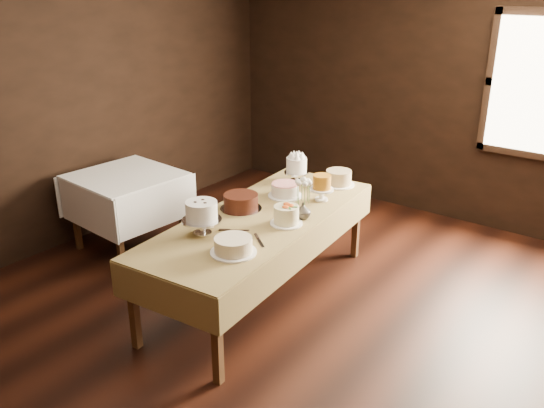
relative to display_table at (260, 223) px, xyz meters
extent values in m
cube|color=black|center=(0.21, -0.32, -0.69)|extent=(5.00, 6.00, 0.01)
cube|color=black|center=(0.21, 2.68, 0.71)|extent=(5.00, 0.02, 2.80)
cube|color=black|center=(-2.29, -0.32, 0.71)|extent=(0.02, 6.00, 2.80)
cube|color=#402511|center=(-0.28, -1.15, -0.36)|extent=(0.06, 0.06, 0.68)
cube|color=#402511|center=(-0.48, 1.08, -0.36)|extent=(0.06, 0.06, 0.68)
cube|color=#402511|center=(0.48, -1.08, -0.36)|extent=(0.06, 0.06, 0.68)
cube|color=#402511|center=(0.28, 1.15, -0.36)|extent=(0.06, 0.06, 0.68)
cube|color=#402511|center=(0.00, 0.00, 0.02)|extent=(1.10, 2.43, 0.04)
cube|color=#A38950|center=(0.00, 0.00, 0.05)|extent=(1.16, 2.50, 0.01)
cube|color=#402511|center=(-2.06, -0.41, -0.32)|extent=(0.06, 0.06, 0.74)
cube|color=#402511|center=(-2.00, 0.35, -0.32)|extent=(0.06, 0.06, 0.74)
cube|color=#402511|center=(-1.30, -0.46, -0.32)|extent=(0.06, 0.06, 0.74)
cube|color=#402511|center=(-1.25, 0.29, -0.32)|extent=(0.06, 0.06, 0.74)
cube|color=#402511|center=(-1.65, -0.06, 0.06)|extent=(0.91, 0.91, 0.04)
cube|color=white|center=(-1.65, -0.06, 0.09)|extent=(1.00, 1.00, 0.01)
cylinder|color=silver|center=(-0.26, 0.89, 0.11)|extent=(0.24, 0.24, 0.11)
cylinder|color=white|center=(-0.26, 0.89, 0.24)|extent=(0.27, 0.27, 0.14)
cylinder|color=white|center=(0.12, 1.05, 0.06)|extent=(0.31, 0.31, 0.01)
cylinder|color=#CCB588|center=(0.12, 1.05, 0.13)|extent=(0.26, 0.26, 0.13)
cylinder|color=white|center=(-0.11, 0.50, 0.06)|extent=(0.31, 0.31, 0.01)
cylinder|color=white|center=(-0.11, 0.50, 0.12)|extent=(0.30, 0.30, 0.10)
cylinder|color=white|center=(0.20, 0.62, 0.12)|extent=(0.21, 0.21, 0.12)
cylinder|color=#C1781B|center=(0.20, 0.62, 0.24)|extent=(0.16, 0.16, 0.12)
cylinder|color=silver|center=(-0.23, 0.02, 0.06)|extent=(0.36, 0.36, 0.01)
cylinder|color=#39150B|center=(-0.23, 0.02, 0.13)|extent=(0.41, 0.41, 0.13)
cylinder|color=white|center=(0.26, 0.01, 0.06)|extent=(0.26, 0.26, 0.01)
cylinder|color=beige|center=(0.26, 0.01, 0.14)|extent=(0.28, 0.28, 0.14)
cylinder|color=silver|center=(-0.14, -0.54, 0.12)|extent=(0.31, 0.31, 0.14)
cylinder|color=white|center=(-0.14, -0.54, 0.26)|extent=(0.29, 0.29, 0.14)
cylinder|color=white|center=(0.26, -0.64, 0.06)|extent=(0.34, 0.34, 0.01)
cylinder|color=beige|center=(0.26, -0.64, 0.12)|extent=(0.33, 0.33, 0.11)
cube|color=silver|center=(0.05, -0.32, 0.06)|extent=(0.21, 0.16, 0.01)
cube|color=silver|center=(0.32, -0.40, 0.06)|extent=(0.21, 0.16, 0.01)
cube|color=silver|center=(0.21, 0.28, 0.06)|extent=(0.13, 0.23, 0.01)
cube|color=silver|center=(-0.28, -0.32, 0.06)|extent=(0.24, 0.07, 0.01)
imported|color=#2D2823|center=(0.30, 0.18, 0.12)|extent=(0.16, 0.16, 0.14)
camera|label=1|loc=(2.69, -3.38, 1.91)|focal=37.47mm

